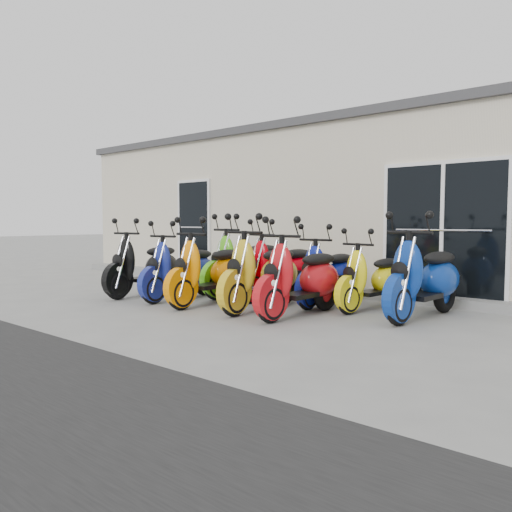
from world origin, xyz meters
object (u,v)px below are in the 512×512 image
(scooter_front_blue, at_px, (181,260))
(scooter_front_red, at_px, (302,266))
(scooter_front_black, at_px, (145,257))
(scooter_back_extra, at_px, (425,265))
(scooter_back_blue, at_px, (329,264))
(scooter_front_orange_b, at_px, (263,262))
(scooter_front_orange_a, at_px, (211,261))
(scooter_back_red, at_px, (280,259))
(scooter_back_yellow, at_px, (373,269))
(scooter_back_green, at_px, (246,255))

(scooter_front_blue, distance_m, scooter_front_red, 2.45)
(scooter_front_black, bearing_deg, scooter_front_red, -4.19)
(scooter_front_blue, bearing_deg, scooter_back_extra, 11.76)
(scooter_front_red, distance_m, scooter_back_blue, 1.08)
(scooter_front_orange_b, xyz_separation_m, scooter_back_extra, (2.14, 0.89, 0.01))
(scooter_front_orange_a, distance_m, scooter_back_red, 1.25)
(scooter_front_orange_a, height_order, scooter_back_blue, scooter_front_orange_a)
(scooter_back_yellow, bearing_deg, scooter_front_red, -107.56)
(scooter_front_blue, xyz_separation_m, scooter_front_red, (2.45, 0.05, 0.03))
(scooter_back_green, bearing_deg, scooter_front_orange_a, -75.24)
(scooter_front_red, relative_size, scooter_back_yellow, 1.14)
(scooter_front_red, xyz_separation_m, scooter_back_green, (-1.86, 0.94, 0.03))
(scooter_front_orange_a, height_order, scooter_back_red, scooter_front_orange_a)
(scooter_front_black, bearing_deg, scooter_back_green, 29.93)
(scooter_back_red, relative_size, scooter_back_extra, 0.94)
(scooter_back_blue, height_order, scooter_back_extra, scooter_back_extra)
(scooter_front_orange_b, bearing_deg, scooter_front_orange_a, -173.47)
(scooter_front_blue, relative_size, scooter_back_red, 0.98)
(scooter_back_red, xyz_separation_m, scooter_back_extra, (2.53, -0.06, 0.05))
(scooter_front_orange_a, relative_size, scooter_back_extra, 0.96)
(scooter_back_blue, bearing_deg, scooter_front_red, -80.46)
(scooter_back_yellow, bearing_deg, scooter_back_blue, -167.75)
(scooter_front_red, xyz_separation_m, scooter_back_blue, (-0.21, 1.06, -0.05))
(scooter_front_red, height_order, scooter_back_green, scooter_back_green)
(scooter_front_orange_b, height_order, scooter_back_yellow, scooter_front_orange_b)
(scooter_front_orange_a, xyz_separation_m, scooter_back_extra, (3.09, 1.05, 0.03))
(scooter_back_green, height_order, scooter_back_extra, same)
(scooter_front_orange_b, relative_size, scooter_back_red, 1.06)
(scooter_front_red, height_order, scooter_back_yellow, scooter_front_red)
(scooter_back_red, relative_size, scooter_back_yellow, 1.11)
(scooter_front_red, distance_m, scooter_back_red, 1.51)
(scooter_back_extra, bearing_deg, scooter_back_yellow, 175.04)
(scooter_front_orange_a, distance_m, scooter_back_extra, 3.26)
(scooter_back_red, bearing_deg, scooter_back_extra, 7.44)
(scooter_front_orange_a, xyz_separation_m, scooter_back_blue, (1.48, 1.17, -0.05))
(scooter_front_black, relative_size, scooter_back_blue, 1.07)
(scooter_front_orange_b, bearing_deg, scooter_back_extra, 19.73)
(scooter_back_red, distance_m, scooter_back_yellow, 1.68)
(scooter_back_blue, bearing_deg, scooter_front_black, -160.38)
(scooter_front_orange_b, distance_m, scooter_back_yellow, 1.67)
(scooter_front_black, distance_m, scooter_back_yellow, 4.07)
(scooter_back_red, height_order, scooter_back_extra, scooter_back_extra)
(scooter_back_blue, relative_size, scooter_back_yellow, 1.05)
(scooter_front_black, bearing_deg, scooter_back_extra, 6.27)
(scooter_back_blue, relative_size, scooter_back_extra, 0.89)
(scooter_front_blue, height_order, scooter_front_orange_b, scooter_front_orange_b)
(scooter_back_green, bearing_deg, scooter_front_blue, -115.34)
(scooter_front_blue, relative_size, scooter_front_orange_a, 0.96)
(scooter_back_green, bearing_deg, scooter_front_black, -137.86)
(scooter_front_orange_b, bearing_deg, scooter_back_yellow, 36.20)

